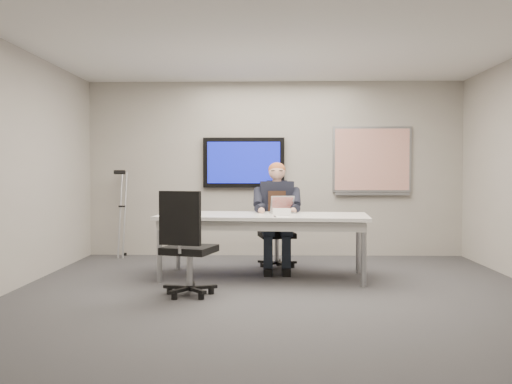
{
  "coord_description": "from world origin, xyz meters",
  "views": [
    {
      "loc": [
        -0.08,
        -6.18,
        1.35
      ],
      "look_at": [
        -0.26,
        1.19,
        1.09
      ],
      "focal_mm": 40.0,
      "sensor_mm": 36.0,
      "label": 1
    }
  ],
  "objects_px": {
    "conference_table": "(263,222)",
    "office_chair_far": "(276,244)",
    "laptop": "(282,209)",
    "office_chair_near": "(188,264)",
    "seated_person": "(277,227)"
  },
  "relations": [
    {
      "from": "conference_table",
      "to": "office_chair_near",
      "type": "bearing_deg",
      "value": -121.0
    },
    {
      "from": "conference_table",
      "to": "laptop",
      "type": "relative_size",
      "value": 7.71
    },
    {
      "from": "conference_table",
      "to": "office_chair_far",
      "type": "relative_size",
      "value": 2.53
    },
    {
      "from": "conference_table",
      "to": "office_chair_near",
      "type": "distance_m",
      "value": 1.42
    },
    {
      "from": "office_chair_far",
      "to": "office_chair_near",
      "type": "xyz_separation_m",
      "value": [
        -0.98,
        -1.89,
        0.02
      ]
    },
    {
      "from": "conference_table",
      "to": "office_chair_far",
      "type": "distance_m",
      "value": 0.88
    },
    {
      "from": "office_chair_far",
      "to": "conference_table",
      "type": "bearing_deg",
      "value": -113.22
    },
    {
      "from": "conference_table",
      "to": "seated_person",
      "type": "distance_m",
      "value": 0.55
    },
    {
      "from": "office_chair_near",
      "to": "laptop",
      "type": "distance_m",
      "value": 1.79
    },
    {
      "from": "conference_table",
      "to": "laptop",
      "type": "height_order",
      "value": "laptop"
    },
    {
      "from": "office_chair_far",
      "to": "office_chair_near",
      "type": "relative_size",
      "value": 0.93
    },
    {
      "from": "conference_table",
      "to": "laptop",
      "type": "bearing_deg",
      "value": 49.54
    },
    {
      "from": "office_chair_near",
      "to": "laptop",
      "type": "xyz_separation_m",
      "value": [
        1.05,
        1.36,
        0.51
      ]
    },
    {
      "from": "office_chair_near",
      "to": "office_chair_far",
      "type": "bearing_deg",
      "value": -101.38
    },
    {
      "from": "office_chair_far",
      "to": "seated_person",
      "type": "height_order",
      "value": "seated_person"
    }
  ]
}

